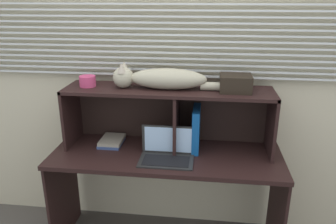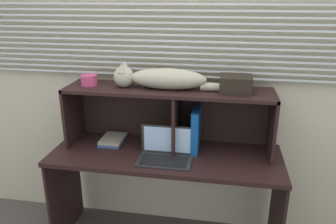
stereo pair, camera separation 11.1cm
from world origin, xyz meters
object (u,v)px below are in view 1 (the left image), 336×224
(binder_upright, at_px, (196,129))
(small_basket, at_px, (88,81))
(laptop, at_px, (167,153))
(storage_box, at_px, (236,83))
(cat, at_px, (160,78))
(book_stack, at_px, (112,141))

(binder_upright, xyz_separation_m, small_basket, (-0.75, 0.00, 0.31))
(small_basket, bearing_deg, laptop, -17.57)
(storage_box, bearing_deg, small_basket, 180.00)
(cat, height_order, book_stack, cat)
(binder_upright, height_order, book_stack, binder_upright)
(book_stack, distance_m, storage_box, 0.97)
(cat, relative_size, storage_box, 4.11)
(storage_box, bearing_deg, cat, -180.00)
(cat, height_order, binder_upright, cat)
(cat, relative_size, book_stack, 3.92)
(cat, bearing_deg, storage_box, 0.00)
(small_basket, bearing_deg, cat, -0.00)
(cat, distance_m, book_stack, 0.60)
(laptop, distance_m, binder_upright, 0.28)
(laptop, xyz_separation_m, small_basket, (-0.57, 0.18, 0.42))
(cat, distance_m, small_basket, 0.50)
(binder_upright, bearing_deg, cat, -180.00)
(storage_box, bearing_deg, binder_upright, 180.00)
(storage_box, bearing_deg, book_stack, 179.73)
(cat, xyz_separation_m, binder_upright, (0.25, 0.00, -0.35))
(book_stack, xyz_separation_m, small_basket, (-0.14, -0.00, 0.44))
(storage_box, bearing_deg, laptop, -157.05)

